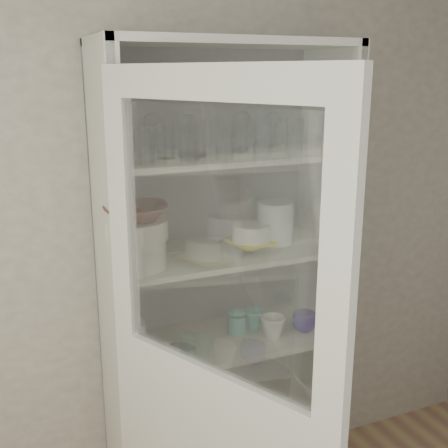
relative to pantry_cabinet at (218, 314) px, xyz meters
name	(u,v)px	position (x,y,z in m)	size (l,w,h in m)	color
wall_back	(162,232)	(-0.20, 0.16, 0.36)	(3.60, 0.02, 2.60)	#A1998B
pantry_cabinet	(218,314)	(0.00, 0.00, 0.00)	(1.00, 0.45, 2.10)	silver
cupboard_door	(214,434)	(-0.31, -0.69, -0.07)	(0.42, 0.83, 2.00)	silver
tumbler_0	(132,147)	(-0.41, -0.21, 0.79)	(0.07, 0.07, 0.13)	silver
tumbler_1	(145,146)	(-0.36, -0.22, 0.79)	(0.06, 0.06, 0.13)	silver
tumbler_2	(189,142)	(-0.19, -0.19, 0.79)	(0.07, 0.07, 0.14)	silver
tumbler_3	(224,141)	(-0.06, -0.21, 0.79)	(0.07, 0.07, 0.14)	silver
tumbler_4	(263,138)	(0.11, -0.19, 0.79)	(0.07, 0.07, 0.14)	silver
tumbler_5	(331,135)	(0.40, -0.21, 0.79)	(0.07, 0.07, 0.14)	silver
tumbler_6	(294,136)	(0.24, -0.19, 0.79)	(0.07, 0.07, 0.14)	silver
tumbler_7	(166,140)	(-0.25, -0.09, 0.79)	(0.07, 0.07, 0.14)	silver
tumbler_8	(187,138)	(-0.16, -0.08, 0.79)	(0.07, 0.07, 0.14)	silver
tumbler_9	(197,138)	(-0.12, -0.09, 0.79)	(0.07, 0.07, 0.14)	silver
tumbler_10	(241,136)	(0.08, -0.05, 0.79)	(0.07, 0.07, 0.13)	silver
goblet_0	(153,131)	(-0.25, 0.06, 0.81)	(0.08, 0.08, 0.18)	silver
goblet_1	(188,131)	(-0.11, 0.04, 0.80)	(0.07, 0.07, 0.17)	silver
goblet_2	(242,128)	(0.12, 0.03, 0.81)	(0.08, 0.08, 0.18)	silver
goblet_3	(273,128)	(0.28, 0.05, 0.80)	(0.07, 0.07, 0.17)	silver
plate_stack_front	(138,253)	(-0.39, -0.14, 0.38)	(0.21, 0.21, 0.11)	white
plate_stack_back	(139,243)	(-0.34, 0.03, 0.36)	(0.21, 0.21, 0.08)	white
cream_bowl	(137,229)	(-0.39, -0.14, 0.47)	(0.23, 0.23, 0.07)	white
terracotta_bowl	(136,212)	(-0.39, -0.14, 0.53)	(0.24, 0.24, 0.06)	brown
glass_platter	(251,245)	(0.12, -0.08, 0.33)	(0.28, 0.28, 0.02)	silver
yellow_trivet	(251,242)	(0.12, -0.08, 0.34)	(0.16, 0.16, 0.01)	yellow
white_ramekin	(251,232)	(0.12, -0.08, 0.38)	(0.16, 0.16, 0.07)	white
grey_bowl_stack	(275,222)	(0.24, -0.06, 0.41)	(0.15, 0.15, 0.18)	silver
mug_blue	(304,322)	(0.35, -0.15, -0.04)	(0.11, 0.11, 0.09)	navy
mug_teal	(254,319)	(0.16, -0.04, -0.03)	(0.10, 0.10, 0.09)	teal
mug_white	(273,327)	(0.19, -0.16, -0.03)	(0.11, 0.11, 0.10)	white
teal_jar	(237,322)	(0.07, -0.05, -0.03)	(0.08, 0.08, 0.10)	teal
measuring_cups	(179,352)	(-0.24, -0.16, -0.06)	(0.10, 0.10, 0.04)	#BBBBBC
white_canister	(131,339)	(-0.41, -0.06, -0.01)	(0.12, 0.12, 0.14)	white
cream_dish	(210,415)	(-0.08, -0.08, -0.44)	(0.25, 0.25, 0.08)	white
tin_box	(247,410)	(0.10, -0.10, -0.45)	(0.18, 0.13, 0.05)	#A7A7A7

